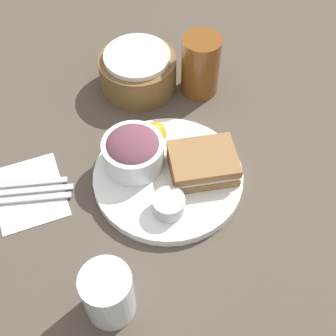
{
  "coord_description": "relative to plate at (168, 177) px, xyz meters",
  "views": [
    {
      "loc": [
        -0.19,
        -0.48,
        0.75
      ],
      "look_at": [
        0.0,
        0.0,
        0.04
      ],
      "focal_mm": 50.0,
      "sensor_mm": 36.0,
      "label": 1
    }
  ],
  "objects": [
    {
      "name": "orange_wedge",
      "position": [
        0.01,
        0.09,
        0.03
      ],
      "size": [
        0.05,
        0.05,
        0.05
      ],
      "primitive_type": "sphere",
      "color": "orange",
      "rests_on": "plate"
    },
    {
      "name": "ground_plane",
      "position": [
        0.0,
        0.0,
        -0.01
      ],
      "size": [
        4.0,
        4.0,
        0.0
      ],
      "primitive_type": "plane",
      "color": "#4C4238"
    },
    {
      "name": "plate",
      "position": [
        0.0,
        0.0,
        0.0
      ],
      "size": [
        0.29,
        0.29,
        0.02
      ],
      "primitive_type": "cylinder",
      "color": "white",
      "rests_on": "ground_plane"
    },
    {
      "name": "drink_glass",
      "position": [
        0.16,
        0.21,
        0.06
      ],
      "size": [
        0.08,
        0.08,
        0.14
      ],
      "primitive_type": "cylinder",
      "color": "brown",
      "rests_on": "ground_plane"
    },
    {
      "name": "bread_basket",
      "position": [
        0.03,
        0.27,
        0.03
      ],
      "size": [
        0.17,
        0.17,
        0.09
      ],
      "color": "brown",
      "rests_on": "ground_plane"
    },
    {
      "name": "sandwich",
      "position": [
        0.06,
        -0.02,
        0.03
      ],
      "size": [
        0.14,
        0.12,
        0.05
      ],
      "color": "olive",
      "rests_on": "plate"
    },
    {
      "name": "spoon",
      "position": [
        -0.25,
        0.08,
        -0.0
      ],
      "size": [
        0.14,
        0.05,
        0.01
      ],
      "primitive_type": "cube",
      "rotation": [
        0.0,
        0.0,
        2.89
      ],
      "color": "#B2B2B7",
      "rests_on": "napkin"
    },
    {
      "name": "napkin",
      "position": [
        -0.26,
        0.07,
        -0.01
      ],
      "size": [
        0.13,
        0.16,
        0.0
      ],
      "primitive_type": "cube",
      "color": "white",
      "rests_on": "ground_plane"
    },
    {
      "name": "fork",
      "position": [
        -0.26,
        0.05,
        -0.0
      ],
      "size": [
        0.16,
        0.05,
        0.01
      ],
      "primitive_type": "cube",
      "rotation": [
        0.0,
        0.0,
        2.89
      ],
      "color": "#B2B2B7",
      "rests_on": "napkin"
    },
    {
      "name": "water_glass",
      "position": [
        -0.18,
        -0.2,
        0.04
      ],
      "size": [
        0.08,
        0.08,
        0.11
      ],
      "primitive_type": "cylinder",
      "color": "silver",
      "rests_on": "ground_plane"
    },
    {
      "name": "salad_bowl",
      "position": [
        -0.05,
        0.05,
        0.05
      ],
      "size": [
        0.12,
        0.12,
        0.07
      ],
      "color": "white",
      "rests_on": "plate"
    },
    {
      "name": "knife",
      "position": [
        -0.26,
        0.07,
        -0.0
      ],
      "size": [
        0.17,
        0.05,
        0.01
      ],
      "primitive_type": "cube",
      "rotation": [
        0.0,
        0.0,
        2.89
      ],
      "color": "#B2B2B7",
      "rests_on": "napkin"
    },
    {
      "name": "dressing_cup",
      "position": [
        -0.03,
        -0.07,
        0.03
      ],
      "size": [
        0.06,
        0.06,
        0.03
      ],
      "primitive_type": "cylinder",
      "color": "#B7B7BC",
      "rests_on": "plate"
    }
  ]
}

